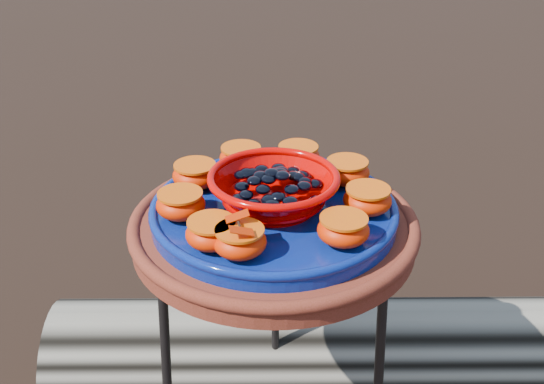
{
  "coord_description": "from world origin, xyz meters",
  "views": [
    {
      "loc": [
        0.02,
        -0.95,
        1.3
      ],
      "look_at": [
        -0.0,
        0.0,
        0.79
      ],
      "focal_mm": 45.0,
      "sensor_mm": 36.0,
      "label": 1
    }
  ],
  "objects_px": {
    "terracotta_saucer": "(274,230)",
    "driftwood_log": "(414,364)",
    "cobalt_plate": "(274,213)",
    "red_bowl": "(274,191)"
  },
  "relations": [
    {
      "from": "terracotta_saucer",
      "to": "driftwood_log",
      "type": "height_order",
      "value": "terracotta_saucer"
    },
    {
      "from": "terracotta_saucer",
      "to": "cobalt_plate",
      "type": "distance_m",
      "value": 0.03
    },
    {
      "from": "red_bowl",
      "to": "driftwood_log",
      "type": "height_order",
      "value": "red_bowl"
    },
    {
      "from": "terracotta_saucer",
      "to": "red_bowl",
      "type": "distance_m",
      "value": 0.07
    },
    {
      "from": "cobalt_plate",
      "to": "red_bowl",
      "type": "relative_size",
      "value": 2.0
    },
    {
      "from": "terracotta_saucer",
      "to": "red_bowl",
      "type": "relative_size",
      "value": 2.33
    },
    {
      "from": "red_bowl",
      "to": "driftwood_log",
      "type": "relative_size",
      "value": 0.12
    },
    {
      "from": "cobalt_plate",
      "to": "driftwood_log",
      "type": "relative_size",
      "value": 0.23
    },
    {
      "from": "terracotta_saucer",
      "to": "red_bowl",
      "type": "height_order",
      "value": "red_bowl"
    },
    {
      "from": "driftwood_log",
      "to": "terracotta_saucer",
      "type": "bearing_deg",
      "value": -137.37
    }
  ]
}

